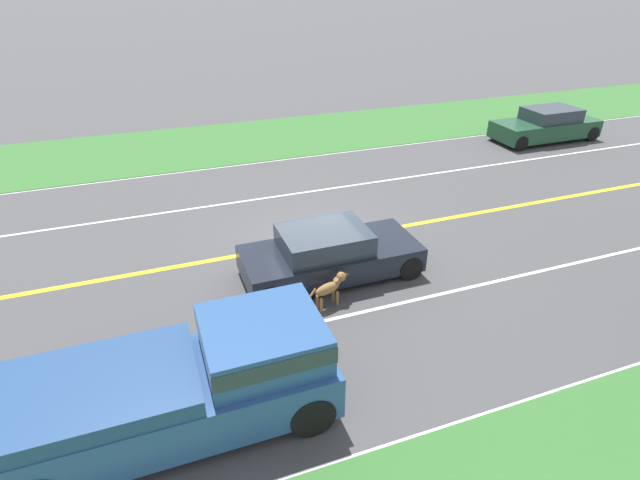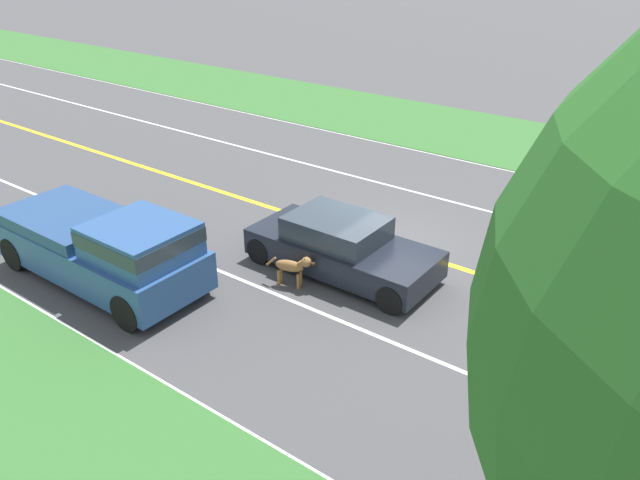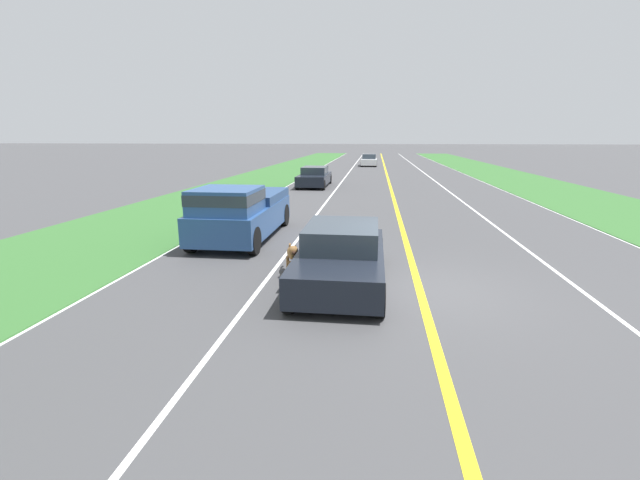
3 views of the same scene
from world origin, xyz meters
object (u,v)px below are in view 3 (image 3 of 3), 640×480
Objects in this scene: dog at (292,254)px; pickup_truck at (241,211)px; car_trailing_mid at (369,160)px; ego_car at (341,256)px; car_trailing_near at (315,177)px.

pickup_truck is at bearing -72.71° from dog.
pickup_truck is (2.34, -3.44, 0.42)m from dog.
ego_car is at bearing 90.04° from car_trailing_mid.
pickup_truck reaches higher than dog.
dog is 4.18m from pickup_truck.
car_trailing_mid is (-1.21, -40.78, 0.12)m from dog.
pickup_truck is at bearing 89.13° from car_trailing_near.
car_trailing_near is (3.35, -19.40, 0.00)m from ego_car.
dog is at bearing 88.31° from car_trailing_mid.
car_trailing_near is at bearing -100.63° from dog.
car_trailing_mid is (0.03, -41.21, 0.00)m from ego_car.
car_trailing_near reaches higher than dog.
ego_car is 3.88× the size of dog.
ego_car is 41.21m from car_trailing_mid.
pickup_truck is at bearing 84.57° from car_trailing_mid.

